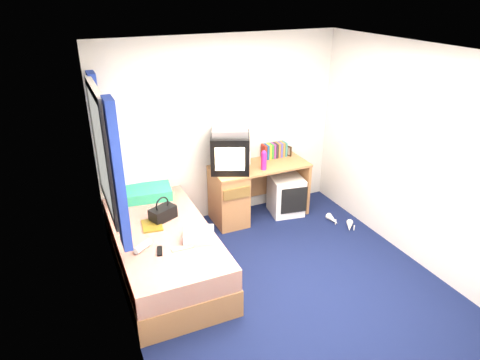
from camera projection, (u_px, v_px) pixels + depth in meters
name	position (u px, v px, depth m)	size (l,w,h in m)	color
ground	(283.00, 282.00, 4.61)	(3.40, 3.40, 0.00)	#0C1438
room_shell	(289.00, 157.00, 4.00)	(3.40, 3.40, 3.40)	white
bed	(164.00, 251.00, 4.67)	(1.01, 2.00, 0.54)	#B37B4A
pillow	(147.00, 193.00, 5.21)	(0.58, 0.37, 0.13)	teal
desk	(240.00, 192.00, 5.68)	(1.30, 0.55, 0.75)	#B37B4A
storage_cube	(286.00, 195.00, 5.91)	(0.43, 0.43, 0.53)	white
crt_tv	(230.00, 153.00, 5.39)	(0.62, 0.60, 0.48)	black
vcr	(230.00, 131.00, 5.27)	(0.44, 0.32, 0.08)	#ADADB0
book_row	(274.00, 150.00, 5.85)	(0.34, 0.13, 0.20)	maroon
picture_frame	(288.00, 151.00, 5.92)	(0.02, 0.12, 0.14)	black
pink_water_bottle	(264.00, 161.00, 5.46)	(0.07, 0.07, 0.23)	#EB2180
aerosol_can	(249.00, 158.00, 5.61)	(0.05, 0.05, 0.19)	white
handbag	(163.00, 213.00, 4.73)	(0.33, 0.27, 0.27)	black
towel	(199.00, 235.00, 4.37)	(0.30, 0.25, 0.10)	silver
magazine	(152.00, 225.00, 4.63)	(0.21, 0.28, 0.01)	gold
water_bottle	(143.00, 246.00, 4.21)	(0.07, 0.07, 0.20)	silver
colour_swatch_fan	(182.00, 248.00, 4.23)	(0.22, 0.06, 0.01)	yellow
remote_control	(160.00, 251.00, 4.18)	(0.05, 0.16, 0.02)	black
window_assembly	(106.00, 153.00, 4.19)	(0.11, 1.42, 1.40)	silver
white_heels	(341.00, 223.00, 5.67)	(0.25, 0.46, 0.09)	white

